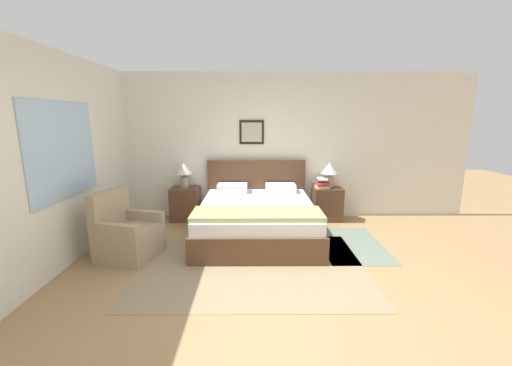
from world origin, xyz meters
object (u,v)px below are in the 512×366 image
Objects in this scene: nightstand_near_window at (186,204)px; nightstand_by_door at (327,204)px; bed at (257,218)px; armchair at (127,235)px; table_lamp_by_door at (329,171)px; table_lamp_near_window at (184,171)px.

nightstand_near_window and nightstand_by_door have the same top height.
bed is 1.87m from armchair.
bed reaches higher than nightstand_by_door.
table_lamp_by_door is (3.01, 1.54, 0.59)m from armchair.
armchair is 1.71m from table_lamp_near_window.
bed is 4.65× the size of table_lamp_by_door.
bed is 4.65× the size of table_lamp_near_window.
table_lamp_near_window reaches higher than armchair.
nightstand_near_window is 2.63m from table_lamp_by_door.
nightstand_by_door is at bearing -141.83° from table_lamp_by_door.
table_lamp_by_door is at bearing 0.00° from table_lamp_near_window.
table_lamp_by_door reaches higher than nightstand_near_window.
nightstand_by_door is (3.00, 1.53, -0.00)m from armchair.
table_lamp_by_door is at bearing 131.26° from armchair.
nightstand_near_window is 0.59m from table_lamp_near_window.
nightstand_by_door is 1.35× the size of table_lamp_by_door.
armchair is at bearing -152.95° from nightstand_by_door.
nightstand_near_window is (0.45, 1.53, -0.00)m from armchair.
armchair reaches higher than nightstand_near_window.
bed is 1.64m from table_lamp_by_door.
table_lamp_by_door is (2.56, 0.00, 0.00)m from table_lamp_near_window.
armchair reaches higher than nightstand_by_door.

